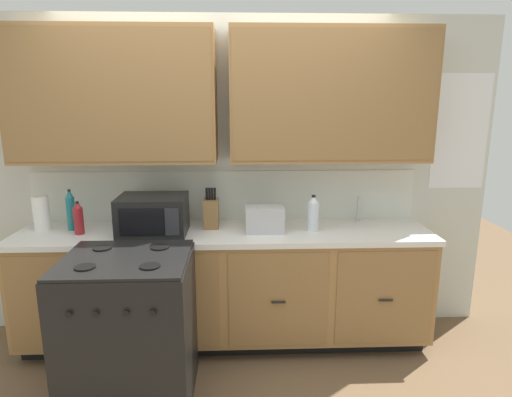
% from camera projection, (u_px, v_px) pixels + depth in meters
% --- Properties ---
extents(ground_plane, '(8.00, 8.00, 0.00)m').
position_uv_depth(ground_plane, '(225.00, 363.00, 3.15)').
color(ground_plane, brown).
extents(wall_unit, '(4.24, 0.40, 2.48)m').
position_uv_depth(wall_unit, '(224.00, 128.00, 3.26)').
color(wall_unit, silver).
rests_on(wall_unit, ground_plane).
extents(counter_run, '(3.07, 0.64, 0.91)m').
position_uv_depth(counter_run, '(226.00, 286.00, 3.33)').
color(counter_run, black).
rests_on(counter_run, ground_plane).
extents(stove_range, '(0.76, 0.68, 0.95)m').
position_uv_depth(stove_range, '(130.00, 329.00, 2.70)').
color(stove_range, black).
rests_on(stove_range, ground_plane).
extents(microwave, '(0.48, 0.37, 0.28)m').
position_uv_depth(microwave, '(153.00, 215.00, 3.13)').
color(microwave, black).
rests_on(microwave, counter_run).
extents(toaster, '(0.28, 0.18, 0.19)m').
position_uv_depth(toaster, '(265.00, 219.00, 3.19)').
color(toaster, '#B7B7BC').
rests_on(toaster, counter_run).
extents(knife_block, '(0.11, 0.14, 0.31)m').
position_uv_depth(knife_block, '(211.00, 213.00, 3.29)').
color(knife_block, olive).
rests_on(knife_block, counter_run).
extents(sink_faucet, '(0.02, 0.02, 0.20)m').
position_uv_depth(sink_faucet, '(358.00, 209.00, 3.46)').
color(sink_faucet, '#B2B5BA').
rests_on(sink_faucet, counter_run).
extents(paper_towel_roll, '(0.12, 0.12, 0.26)m').
position_uv_depth(paper_towel_roll, '(41.00, 213.00, 3.22)').
color(paper_towel_roll, white).
rests_on(paper_towel_roll, counter_run).
extents(bottle_red, '(0.07, 0.07, 0.24)m').
position_uv_depth(bottle_red, '(78.00, 218.00, 3.13)').
color(bottle_red, maroon).
rests_on(bottle_red, counter_run).
extents(bottle_clear, '(0.08, 0.08, 0.27)m').
position_uv_depth(bottle_clear, '(313.00, 213.00, 3.21)').
color(bottle_clear, silver).
rests_on(bottle_clear, counter_run).
extents(bottle_teal, '(0.06, 0.06, 0.31)m').
position_uv_depth(bottle_teal, '(71.00, 210.00, 3.23)').
color(bottle_teal, '#1E707A').
rests_on(bottle_teal, counter_run).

